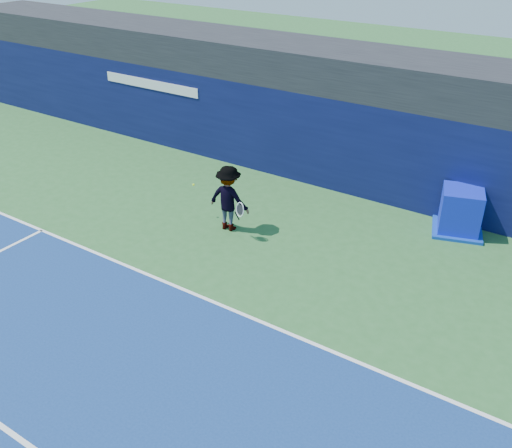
# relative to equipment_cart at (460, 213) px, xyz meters

# --- Properties ---
(ground) EXTENTS (80.00, 80.00, 0.00)m
(ground) POSITION_rel_equipment_cart_xyz_m (-4.90, -9.54, -0.59)
(ground) COLOR #2B602C
(ground) RESTS_ON ground
(baseline) EXTENTS (24.00, 0.10, 0.01)m
(baseline) POSITION_rel_equipment_cart_xyz_m (-4.90, -6.54, -0.58)
(baseline) COLOR white
(baseline) RESTS_ON ground
(stadium_band) EXTENTS (36.00, 3.00, 1.20)m
(stadium_band) POSITION_rel_equipment_cart_xyz_m (-4.90, 1.96, 3.01)
(stadium_band) COLOR black
(stadium_band) RESTS_ON back_wall_assembly
(back_wall_assembly) EXTENTS (36.00, 1.03, 3.00)m
(back_wall_assembly) POSITION_rel_equipment_cart_xyz_m (-4.90, 0.96, 0.91)
(back_wall_assembly) COLOR #0A0F3A
(back_wall_assembly) RESTS_ON ground
(equipment_cart) EXTENTS (1.69, 1.69, 1.30)m
(equipment_cart) POSITION_rel_equipment_cart_xyz_m (0.00, 0.00, 0.00)
(equipment_cart) COLOR #0D1ABB
(equipment_cart) RESTS_ON ground
(tennis_player) EXTENTS (1.41, 0.79, 1.92)m
(tennis_player) POSITION_rel_equipment_cart_xyz_m (-5.51, -3.46, 0.37)
(tennis_player) COLOR silver
(tennis_player) RESTS_ON ground
(tennis_ball) EXTENTS (0.07, 0.07, 0.07)m
(tennis_ball) POSITION_rel_equipment_cart_xyz_m (-6.79, -3.43, 0.45)
(tennis_ball) COLOR #CBF11A
(tennis_ball) RESTS_ON ground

